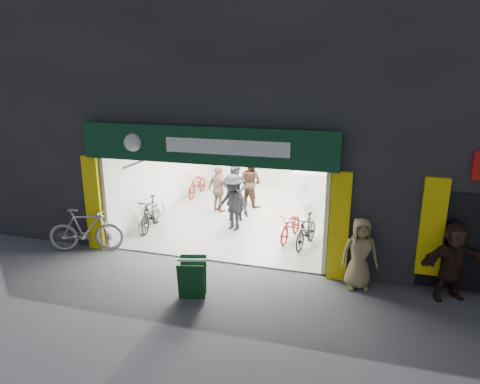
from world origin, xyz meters
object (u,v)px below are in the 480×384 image
at_px(parked_bike, 86,230).
at_px(sandwich_board, 192,278).
at_px(bike_right_front, 306,231).
at_px(bike_left_front, 152,213).
at_px(pedestrian_near, 360,253).

bearing_deg(parked_bike, sandwich_board, -132.04).
relative_size(bike_right_front, sandwich_board, 1.75).
height_order(bike_left_front, pedestrian_near, pedestrian_near).
xyz_separation_m(bike_left_front, pedestrian_near, (6.25, -2.10, 0.32)).
bearing_deg(bike_right_front, bike_left_front, -169.17).
height_order(bike_right_front, sandwich_board, bike_right_front).
bearing_deg(parked_bike, pedestrian_near, -109.72).
distance_m(parked_bike, sandwich_board, 4.05).
bearing_deg(sandwich_board, pedestrian_near, 9.08).
bearing_deg(bike_left_front, sandwich_board, -55.48).
distance_m(bike_right_front, sandwich_board, 4.03).
height_order(bike_left_front, parked_bike, parked_bike).
xyz_separation_m(bike_right_front, parked_bike, (-5.68, -1.97, 0.14)).
xyz_separation_m(bike_left_front, bike_right_front, (4.79, -0.09, -0.04)).
relative_size(bike_left_front, parked_bike, 0.96).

